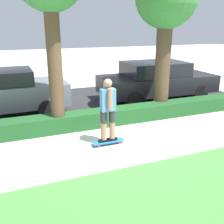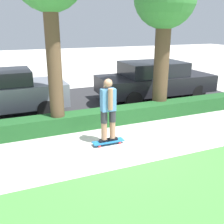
{
  "view_description": "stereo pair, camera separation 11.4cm",
  "coord_description": "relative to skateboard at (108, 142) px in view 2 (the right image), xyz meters",
  "views": [
    {
      "loc": [
        -2.57,
        -5.48,
        2.89
      ],
      "look_at": [
        -0.17,
        0.6,
        0.73
      ],
      "focal_mm": 42.0,
      "sensor_mm": 36.0,
      "label": 1
    },
    {
      "loc": [
        -2.67,
        -5.44,
        2.89
      ],
      "look_at": [
        -0.17,
        0.6,
        0.73
      ],
      "focal_mm": 42.0,
      "sensor_mm": 36.0,
      "label": 2
    }
  ],
  "objects": [
    {
      "name": "ground_plane",
      "position": [
        0.42,
        -0.24,
        -0.07
      ],
      "size": [
        60.0,
        60.0,
        0.0
      ],
      "primitive_type": "plane",
      "color": "beige"
    },
    {
      "name": "grass_lawn_strip",
      "position": [
        0.42,
        -3.24,
        -0.07
      ],
      "size": [
        12.98,
        4.0,
        0.01
      ],
      "color": "#47933D",
      "rests_on": "ground_plane"
    },
    {
      "name": "street_asphalt",
      "position": [
        0.42,
        3.96,
        -0.07
      ],
      "size": [
        12.98,
        5.0,
        0.01
      ],
      "color": "#2D2D30",
      "rests_on": "ground_plane"
    },
    {
      "name": "hedge_row",
      "position": [
        0.42,
        1.36,
        0.16
      ],
      "size": [
        12.98,
        0.6,
        0.47
      ],
      "color": "#1E5123",
      "rests_on": "ground_plane"
    },
    {
      "name": "skateboard",
      "position": [
        0.0,
        0.0,
        0.0
      ],
      "size": [
        0.81,
        0.24,
        0.09
      ],
      "color": "#1E6BAD",
      "rests_on": "ground_plane"
    },
    {
      "name": "skater_person",
      "position": [
        -0.0,
        0.0,
        0.87
      ],
      "size": [
        0.49,
        0.41,
        1.6
      ],
      "color": "black",
      "rests_on": "skateboard"
    },
    {
      "name": "tree_mid",
      "position": [
        2.55,
        1.68,
        3.45
      ],
      "size": [
        1.93,
        1.93,
        4.7
      ],
      "color": "brown",
      "rests_on": "ground_plane"
    },
    {
      "name": "parked_car_front",
      "position": [
        -2.42,
        3.45,
        0.72
      ],
      "size": [
        4.15,
        1.86,
        1.52
      ],
      "rotation": [
        0.0,
        0.0,
        0.01
      ],
      "color": "slate",
      "rests_on": "ground_plane"
    },
    {
      "name": "parked_car_middle",
      "position": [
        3.38,
        3.37,
        0.72
      ],
      "size": [
        4.7,
        2.07,
        1.52
      ],
      "rotation": [
        0.0,
        0.0,
        -0.02
      ],
      "color": "black",
      "rests_on": "ground_plane"
    }
  ]
}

